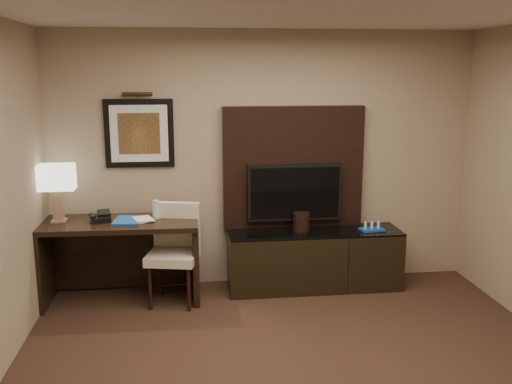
{
  "coord_description": "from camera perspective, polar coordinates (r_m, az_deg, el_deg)",
  "views": [
    {
      "loc": [
        -0.81,
        -3.46,
        2.29
      ],
      "look_at": [
        -0.18,
        1.8,
        1.15
      ],
      "focal_mm": 40.0,
      "sensor_mm": 36.0,
      "label": 1
    }
  ],
  "objects": [
    {
      "name": "tv_wall_panel",
      "position": [
        6.09,
        3.73,
        2.48
      ],
      "size": [
        1.5,
        0.12,
        1.3
      ],
      "primitive_type": "cube",
      "color": "black",
      "rests_on": "wall_back"
    },
    {
      "name": "blue_folder",
      "position": [
        5.75,
        -12.72,
        -2.8
      ],
      "size": [
        0.28,
        0.36,
        0.02
      ],
      "primitive_type": "cube",
      "rotation": [
        0.0,
        0.0,
        -0.1
      ],
      "color": "#184AA0",
      "rests_on": "desk"
    },
    {
      "name": "desk_phone",
      "position": [
        5.8,
        -15.29,
        -2.44
      ],
      "size": [
        0.22,
        0.21,
        0.09
      ],
      "primitive_type": null,
      "rotation": [
        0.0,
        0.0,
        0.3
      ],
      "color": "black",
      "rests_on": "desk"
    },
    {
      "name": "desk_chair",
      "position": [
        5.71,
        -8.31,
        -6.29
      ],
      "size": [
        0.58,
        0.63,
        0.99
      ],
      "primitive_type": null,
      "rotation": [
        0.0,
        0.0,
        -0.21
      ],
      "color": "beige",
      "rests_on": "floor"
    },
    {
      "name": "credenza",
      "position": [
        6.13,
        5.82,
        -6.71
      ],
      "size": [
        1.82,
        0.51,
        0.63
      ],
      "primitive_type": "cube",
      "rotation": [
        0.0,
        0.0,
        0.0
      ],
      "color": "black",
      "rests_on": "floor"
    },
    {
      "name": "water_bottle",
      "position": [
        5.8,
        -9.95,
        -1.73
      ],
      "size": [
        0.08,
        0.08,
        0.18
      ],
      "primitive_type": "cylinder",
      "rotation": [
        0.0,
        0.0,
        0.33
      ],
      "color": "silver",
      "rests_on": "desk"
    },
    {
      "name": "tv",
      "position": [
        6.04,
        3.87,
        -0.02
      ],
      "size": [
        1.0,
        0.08,
        0.6
      ],
      "primitive_type": "cube",
      "color": "black",
      "rests_on": "tv_wall_panel"
    },
    {
      "name": "wall_back",
      "position": [
        6.09,
        0.86,
        3.26
      ],
      "size": [
        4.5,
        0.01,
        2.7
      ],
      "primitive_type": "cube",
      "color": "#9E886B",
      "rests_on": "floor"
    },
    {
      "name": "artwork",
      "position": [
        5.99,
        -11.59,
        5.77
      ],
      "size": [
        0.7,
        0.04,
        0.7
      ],
      "primitive_type": "cube",
      "color": "black",
      "rests_on": "wall_back"
    },
    {
      "name": "table_lamp",
      "position": [
        5.88,
        -19.25,
        -0.26
      ],
      "size": [
        0.37,
        0.27,
        0.54
      ],
      "primitive_type": null,
      "rotation": [
        0.0,
        0.0,
        0.26
      ],
      "color": "#A17A64",
      "rests_on": "desk"
    },
    {
      "name": "ice_bucket",
      "position": [
        6.01,
        4.55,
        -2.97
      ],
      "size": [
        0.2,
        0.2,
        0.2
      ],
      "primitive_type": "cylinder",
      "rotation": [
        0.0,
        0.0,
        -0.14
      ],
      "color": "black",
      "rests_on": "credenza"
    },
    {
      "name": "minibar_tray",
      "position": [
        6.14,
        11.51,
        -3.38
      ],
      "size": [
        0.26,
        0.18,
        0.09
      ],
      "primitive_type": null,
      "rotation": [
        0.0,
        0.0,
        0.11
      ],
      "color": "#174695",
      "rests_on": "credenza"
    },
    {
      "name": "book",
      "position": [
        5.7,
        -12.09,
        -1.77
      ],
      "size": [
        0.17,
        0.08,
        0.24
      ],
      "primitive_type": "imported",
      "rotation": [
        0.0,
        0.0,
        0.36
      ],
      "color": "#C1BC97",
      "rests_on": "desk"
    },
    {
      "name": "desk",
      "position": [
        5.91,
        -13.31,
        -6.72
      ],
      "size": [
        1.56,
        0.7,
        0.83
      ],
      "primitive_type": "cube",
      "rotation": [
        0.0,
        0.0,
        -0.02
      ],
      "color": "black",
      "rests_on": "floor"
    },
    {
      "name": "picture_light",
      "position": [
        5.92,
        -11.78,
        9.57
      ],
      "size": [
        0.04,
        0.04,
        0.3
      ],
      "primitive_type": "cylinder",
      "color": "#3D2B13",
      "rests_on": "wall_back"
    }
  ]
}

